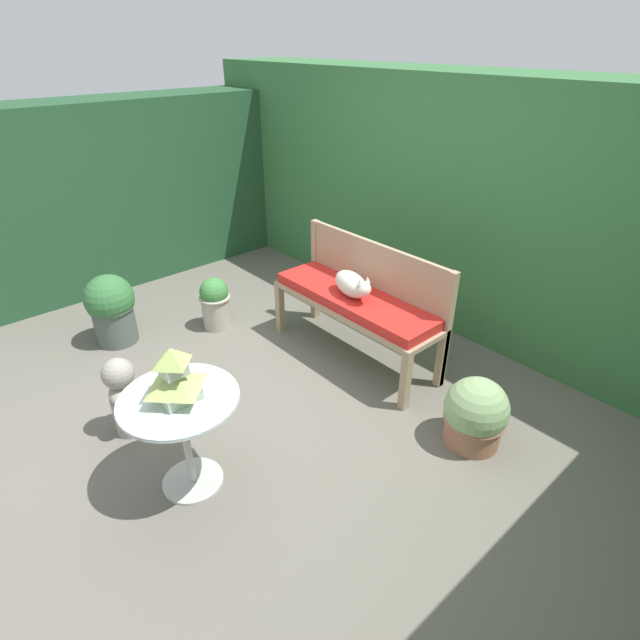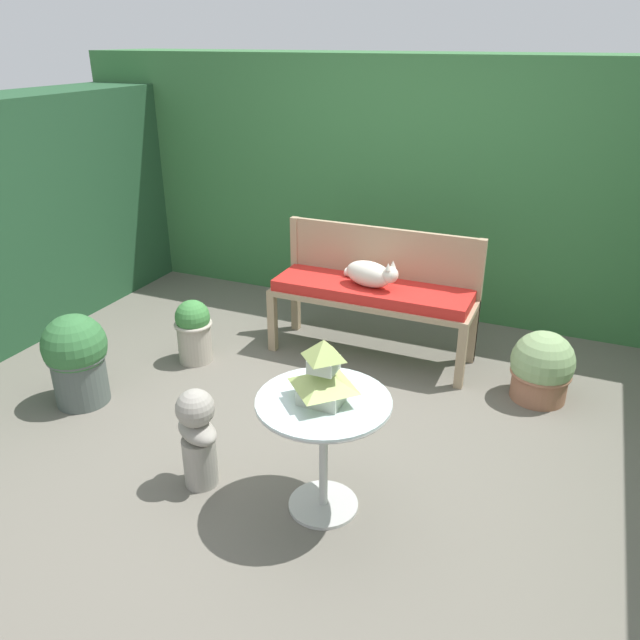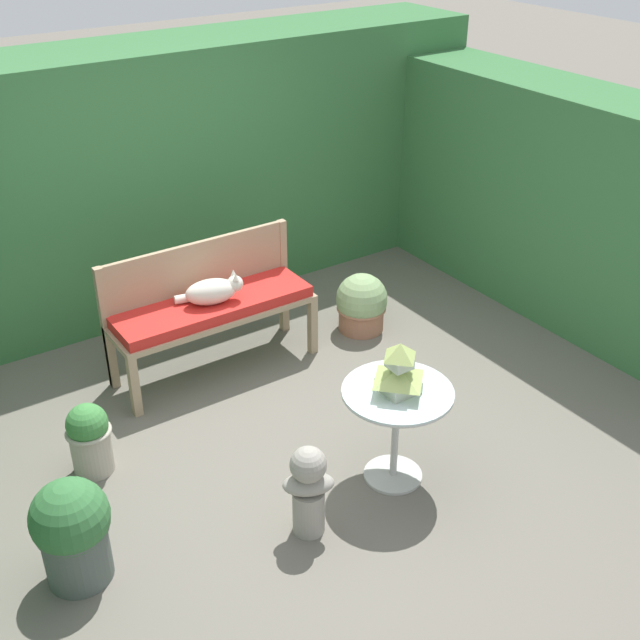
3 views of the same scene
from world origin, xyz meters
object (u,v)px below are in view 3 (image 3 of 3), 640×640
(garden_bench, at_px, (213,311))
(potted_plant_patio_mid, at_px, (361,304))
(potted_plant_bench_right, at_px, (89,437))
(potted_plant_path_edge, at_px, (73,530))
(pagoda_birdhouse, at_px, (399,371))
(garden_bust, at_px, (308,488))
(cat, at_px, (213,291))
(patio_table, at_px, (397,410))

(garden_bench, distance_m, potted_plant_patio_mid, 1.28)
(potted_plant_patio_mid, height_order, potted_plant_bench_right, potted_plant_bench_right)
(potted_plant_path_edge, xyz_separation_m, potted_plant_bench_right, (0.37, 0.79, -0.08))
(pagoda_birdhouse, distance_m, potted_plant_bench_right, 1.94)
(garden_bust, relative_size, potted_plant_bench_right, 1.20)
(cat, bearing_deg, potted_plant_bench_right, -140.76)
(patio_table, relative_size, potted_plant_patio_mid, 1.38)
(pagoda_birdhouse, xyz_separation_m, potted_plant_patio_mid, (0.91, 1.56, -0.56))
(potted_plant_path_edge, height_order, potted_plant_patio_mid, potted_plant_path_edge)
(potted_plant_patio_mid, bearing_deg, potted_plant_bench_right, -169.12)
(cat, relative_size, potted_plant_path_edge, 0.74)
(cat, relative_size, potted_plant_bench_right, 0.96)
(garden_bench, distance_m, garden_bust, 1.83)
(patio_table, bearing_deg, potted_plant_bench_right, 144.10)
(garden_bench, distance_m, patio_table, 1.73)
(cat, xyz_separation_m, potted_plant_bench_right, (-1.17, -0.57, -0.42))
(potted_plant_path_edge, distance_m, potted_plant_patio_mid, 3.06)
(potted_plant_patio_mid, bearing_deg, cat, 175.29)
(cat, height_order, pagoda_birdhouse, pagoda_birdhouse)
(pagoda_birdhouse, distance_m, potted_plant_patio_mid, 1.89)
(potted_plant_patio_mid, distance_m, potted_plant_bench_right, 2.47)
(patio_table, height_order, potted_plant_path_edge, patio_table)
(garden_bench, xyz_separation_m, potted_plant_bench_right, (-1.18, -0.60, -0.24))
(patio_table, height_order, garden_bust, patio_table)
(cat, height_order, garden_bust, cat)
(garden_bench, height_order, patio_table, patio_table)
(garden_bust, xyz_separation_m, potted_plant_patio_mid, (1.59, 1.65, -0.09))
(potted_plant_bench_right, bearing_deg, garden_bench, 26.94)
(patio_table, distance_m, potted_plant_path_edge, 1.91)
(patio_table, xyz_separation_m, potted_plant_patio_mid, (0.91, 1.56, -0.28))
(garden_bust, bearing_deg, patio_table, 34.38)
(potted_plant_patio_mid, bearing_deg, garden_bench, 173.90)
(patio_table, bearing_deg, cat, 101.62)
(pagoda_birdhouse, bearing_deg, patio_table, 0.00)
(pagoda_birdhouse, bearing_deg, potted_plant_bench_right, 144.10)
(garden_bench, height_order, potted_plant_path_edge, potted_plant_path_edge)
(garden_bench, xyz_separation_m, garden_bust, (-0.35, -1.79, -0.18))
(cat, xyz_separation_m, potted_plant_path_edge, (-1.54, -1.36, -0.34))
(garden_bench, bearing_deg, cat, -101.12)
(potted_plant_path_edge, relative_size, potted_plant_patio_mid, 1.30)
(garden_bench, bearing_deg, pagoda_birdhouse, -78.77)
(garden_bust, distance_m, potted_plant_patio_mid, 2.30)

